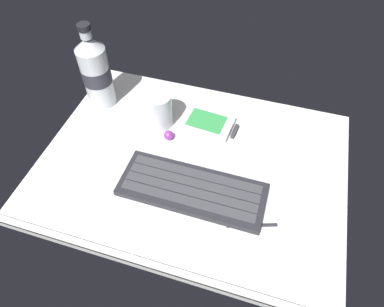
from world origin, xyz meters
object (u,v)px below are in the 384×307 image
juice_cup (158,111)px  trackball_mouse (169,135)px  water_bottle (96,72)px  stylus_pen (252,225)px  handheld_device (209,124)px  keyboard (192,189)px

juice_cup → trackball_mouse: size_ratio=3.86×
water_bottle → stylus_pen: bearing=-28.9°
handheld_device → trackball_mouse: 10.04cm
juice_cup → trackball_mouse: bearing=-47.5°
keyboard → handheld_device: keyboard is taller
handheld_device → juice_cup: juice_cup is taller
trackball_mouse → stylus_pen: bearing=-36.0°
juice_cup → trackball_mouse: 6.18cm
handheld_device → water_bottle: 28.61cm
water_bottle → handheld_device: bearing=-1.1°
handheld_device → trackball_mouse: trackball_mouse is taller
keyboard → water_bottle: water_bottle is taller
keyboard → handheld_device: size_ratio=2.19×
handheld_device → trackball_mouse: size_ratio=6.04×
stylus_pen → handheld_device: bearing=103.9°
trackball_mouse → stylus_pen: (22.00, -16.00, -0.75)cm
juice_cup → water_bottle: water_bottle is taller
handheld_device → keyboard: bearing=-85.4°
juice_cup → stylus_pen: size_ratio=0.89×
juice_cup → stylus_pen: 32.81cm
handheld_device → juice_cup: size_ratio=1.56×
keyboard → stylus_pen: (12.84, -3.97, -0.46)cm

